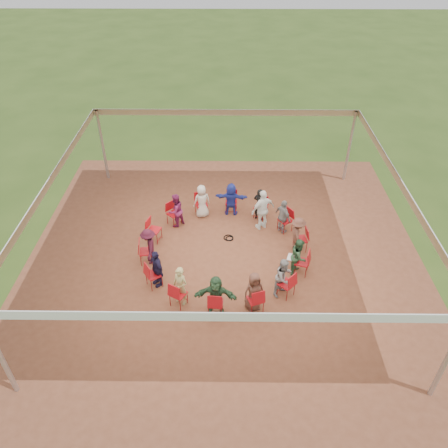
{
  "coord_description": "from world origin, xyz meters",
  "views": [
    {
      "loc": [
        0.1,
        -10.99,
        9.6
      ],
      "look_at": [
        -0.02,
        0.3,
        1.1
      ],
      "focal_mm": 35.0,
      "sensor_mm": 36.0,
      "label": 1
    }
  ],
  "objects_px": {
    "cable_coil": "(229,238)",
    "person_seated_3": "(259,204)",
    "chair_10": "(178,294)",
    "standing_person": "(263,210)",
    "chair_8": "(146,252)",
    "person_seated_1": "(298,235)",
    "person_seated_6": "(176,210)",
    "person_seated_8": "(157,268)",
    "chair_2": "(285,220)",
    "chair_3": "(261,207)",
    "chair_5": "(201,204)",
    "chair_9": "(154,275)",
    "chair_6": "(174,214)",
    "chair_0": "(302,262)",
    "chair_1": "(300,239)",
    "laptop": "(294,256)",
    "chair_4": "(231,202)",
    "person_seated_4": "(231,199)",
    "person_seated_9": "(180,286)",
    "person_seated_12": "(284,277)",
    "person_seated_11": "(254,292)",
    "chair_11": "(215,303)",
    "person_seated_0": "(299,256)",
    "chair_13": "(286,284)",
    "person_seated_7": "(149,246)",
    "chair_7": "(154,230)",
    "person_seated_2": "(283,217)",
    "chair_12": "(255,299)",
    "person_seated_5": "(202,201)",
    "person_seated_10": "(216,295)"
  },
  "relations": [
    {
      "from": "cable_coil",
      "to": "person_seated_3",
      "type": "bearing_deg",
      "value": 46.63
    },
    {
      "from": "chair_0",
      "to": "chair_5",
      "type": "bearing_deg",
      "value": 64.29
    },
    {
      "from": "chair_10",
      "to": "standing_person",
      "type": "relative_size",
      "value": 0.58
    },
    {
      "from": "person_seated_2",
      "to": "laptop",
      "type": "bearing_deg",
      "value": 150.33
    },
    {
      "from": "chair_13",
      "to": "laptop",
      "type": "xyz_separation_m",
      "value": [
        0.32,
        1.06,
        0.17
      ]
    },
    {
      "from": "laptop",
      "to": "person_seated_0",
      "type": "bearing_deg",
      "value": -90.0
    },
    {
      "from": "chair_1",
      "to": "person_seated_8",
      "type": "height_order",
      "value": "person_seated_8"
    },
    {
      "from": "chair_2",
      "to": "chair_3",
      "type": "bearing_deg",
      "value": 12.86
    },
    {
      "from": "chair_13",
      "to": "person_seated_12",
      "type": "distance_m",
      "value": 0.24
    },
    {
      "from": "chair_13",
      "to": "laptop",
      "type": "bearing_deg",
      "value": 26.95
    },
    {
      "from": "cable_coil",
      "to": "chair_1",
      "type": "bearing_deg",
      "value": -13.57
    },
    {
      "from": "chair_6",
      "to": "chair_9",
      "type": "height_order",
      "value": "same"
    },
    {
      "from": "chair_6",
      "to": "person_seated_0",
      "type": "xyz_separation_m",
      "value": [
        4.16,
        -2.52,
        0.2
      ]
    },
    {
      "from": "chair_0",
      "to": "chair_9",
      "type": "bearing_deg",
      "value": 115.71
    },
    {
      "from": "chair_5",
      "to": "cable_coil",
      "type": "height_order",
      "value": "chair_5"
    },
    {
      "from": "chair_2",
      "to": "person_seated_8",
      "type": "relative_size",
      "value": 0.69
    },
    {
      "from": "chair_13",
      "to": "person_seated_7",
      "type": "relative_size",
      "value": 0.69
    },
    {
      "from": "person_seated_8",
      "to": "person_seated_9",
      "type": "height_order",
      "value": "same"
    },
    {
      "from": "chair_7",
      "to": "chair_13",
      "type": "bearing_deg",
      "value": 77.14
    },
    {
      "from": "chair_7",
      "to": "person_seated_2",
      "type": "bearing_deg",
      "value": 115.05
    },
    {
      "from": "chair_1",
      "to": "chair_2",
      "type": "bearing_deg",
      "value": 12.86
    },
    {
      "from": "chair_2",
      "to": "person_seated_11",
      "type": "xyz_separation_m",
      "value": [
        -1.28,
        -3.68,
        0.2
      ]
    },
    {
      "from": "person_seated_1",
      "to": "person_seated_8",
      "type": "bearing_deg",
      "value": 102.86
    },
    {
      "from": "chair_0",
      "to": "person_seated_7",
      "type": "xyz_separation_m",
      "value": [
        -4.84,
        0.46,
        0.2
      ]
    },
    {
      "from": "person_seated_12",
      "to": "chair_3",
      "type": "bearing_deg",
      "value": 50.33
    },
    {
      "from": "chair_2",
      "to": "person_seated_9",
      "type": "bearing_deg",
      "value": 102.54
    },
    {
      "from": "chair_5",
      "to": "person_seated_5",
      "type": "relative_size",
      "value": 0.69
    },
    {
      "from": "chair_8",
      "to": "chair_9",
      "type": "height_order",
      "value": "same"
    },
    {
      "from": "person_seated_1",
      "to": "person_seated_6",
      "type": "bearing_deg",
      "value": 64.29
    },
    {
      "from": "chair_6",
      "to": "person_seated_11",
      "type": "xyz_separation_m",
      "value": [
        2.7,
        -4.04,
        0.2
      ]
    },
    {
      "from": "chair_1",
      "to": "laptop",
      "type": "bearing_deg",
      "value": 153.05
    },
    {
      "from": "standing_person",
      "to": "person_seated_11",
      "type": "bearing_deg",
      "value": 52.7
    },
    {
      "from": "chair_2",
      "to": "chair_4",
      "type": "xyz_separation_m",
      "value": [
        -1.9,
        1.14,
        0.0
      ]
    },
    {
      "from": "chair_6",
      "to": "person_seated_4",
      "type": "height_order",
      "value": "person_seated_4"
    },
    {
      "from": "chair_8",
      "to": "person_seated_1",
      "type": "relative_size",
      "value": 0.69
    },
    {
      "from": "chair_13",
      "to": "person_seated_3",
      "type": "xyz_separation_m",
      "value": [
        -0.6,
        3.85,
        0.2
      ]
    },
    {
      "from": "chair_5",
      "to": "chair_12",
      "type": "height_order",
      "value": "same"
    },
    {
      "from": "person_seated_5",
      "to": "person_seated_10",
      "type": "distance_m",
      "value": 4.74
    },
    {
      "from": "chair_1",
      "to": "person_seated_3",
      "type": "xyz_separation_m",
      "value": [
        -1.28,
        1.75,
        0.2
      ]
    },
    {
      "from": "chair_4",
      "to": "person_seated_4",
      "type": "bearing_deg",
      "value": 90.0
    },
    {
      "from": "chair_10",
      "to": "standing_person",
      "type": "distance_m",
      "value": 4.6
    },
    {
      "from": "chair_9",
      "to": "chair_6",
      "type": "bearing_deg",
      "value": 141.43
    },
    {
      "from": "chair_2",
      "to": "person_seated_11",
      "type": "height_order",
      "value": "person_seated_11"
    },
    {
      "from": "chair_3",
      "to": "person_seated_1",
      "type": "distance_m",
      "value": 2.17
    },
    {
      "from": "person_seated_1",
      "to": "person_seated_2",
      "type": "xyz_separation_m",
      "value": [
        -0.38,
        1.01,
        0.0
      ]
    },
    {
      "from": "chair_3",
      "to": "person_seated_3",
      "type": "height_order",
      "value": "person_seated_3"
    },
    {
      "from": "chair_4",
      "to": "person_seated_6",
      "type": "relative_size",
      "value": 0.69
    },
    {
      "from": "person_seated_6",
      "to": "standing_person",
      "type": "height_order",
      "value": "standing_person"
    },
    {
      "from": "chair_0",
      "to": "person_seated_9",
      "type": "bearing_deg",
      "value": 127.47
    },
    {
      "from": "chair_11",
      "to": "person_seated_4",
      "type": "bearing_deg",
      "value": 90.0
    }
  ]
}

